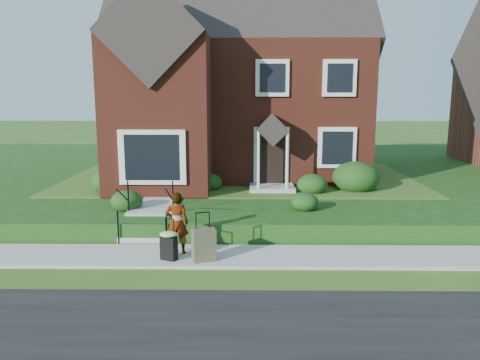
{
  "coord_description": "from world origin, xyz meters",
  "views": [
    {
      "loc": [
        0.27,
        -11.15,
        4.05
      ],
      "look_at": [
        0.1,
        2.0,
        1.61
      ],
      "focal_mm": 35.0,
      "sensor_mm": 36.0,
      "label": 1
    }
  ],
  "objects_px": {
    "front_steps": "(150,220)",
    "suitcase_black": "(169,244)",
    "woman": "(177,223)",
    "suitcase_olive": "(204,245)"
  },
  "relations": [
    {
      "from": "front_steps",
      "to": "woman",
      "type": "xyz_separation_m",
      "value": [
        1.04,
        -1.72,
        0.39
      ]
    },
    {
      "from": "front_steps",
      "to": "suitcase_olive",
      "type": "relative_size",
      "value": 1.7
    },
    {
      "from": "suitcase_black",
      "to": "suitcase_olive",
      "type": "relative_size",
      "value": 0.86
    },
    {
      "from": "front_steps",
      "to": "suitcase_black",
      "type": "height_order",
      "value": "front_steps"
    },
    {
      "from": "woman",
      "to": "suitcase_black",
      "type": "relative_size",
      "value": 1.53
    },
    {
      "from": "front_steps",
      "to": "woman",
      "type": "height_order",
      "value": "woman"
    },
    {
      "from": "woman",
      "to": "suitcase_black",
      "type": "xyz_separation_m",
      "value": [
        -0.14,
        -0.48,
        -0.39
      ]
    },
    {
      "from": "front_steps",
      "to": "suitcase_black",
      "type": "bearing_deg",
      "value": -67.72
    },
    {
      "from": "front_steps",
      "to": "suitcase_olive",
      "type": "xyz_separation_m",
      "value": [
        1.76,
        -2.27,
        0.0
      ]
    },
    {
      "from": "front_steps",
      "to": "suitcase_black",
      "type": "xyz_separation_m",
      "value": [
        0.9,
        -2.21,
        0.0
      ]
    }
  ]
}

